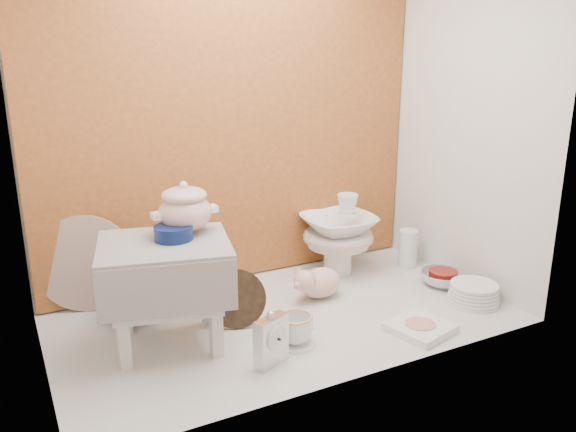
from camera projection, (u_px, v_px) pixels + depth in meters
The scene contains 17 objects.
ground at pixel (286, 318), 2.33m from camera, with size 1.80×1.80×0.00m, color silver.
niche_shell at pixel (264, 79), 2.22m from camera, with size 1.86×1.03×1.53m.
step_stool at pixel (167, 294), 2.07m from camera, with size 0.45×0.39×0.39m, color silver, non-canonical shape.
soup_tureen at pixel (185, 207), 2.09m from camera, with size 0.23×0.23×0.19m, color white, non-canonical shape.
cobalt_bowl at pixel (174, 233), 2.04m from camera, with size 0.14×0.14×0.05m, color #0A174C.
floral_platter at pixel (85, 264), 2.35m from camera, with size 0.40×0.05×0.40m, color silver, non-canonical shape.
blue_white_vase at pixel (134, 288), 2.30m from camera, with size 0.24×0.24×0.25m, color white.
lacquer_tray at pixel (236, 299), 2.23m from camera, with size 0.23×0.08×0.23m, color black, non-canonical shape.
mantel_clock at pixel (271, 339), 1.96m from camera, with size 0.13×0.05×0.20m, color silver.
plush_pig at pixel (320, 282), 2.49m from camera, with size 0.24×0.17×0.15m, color beige.
teacup_saucer at pixel (295, 343), 2.12m from camera, with size 0.15×0.15×0.01m, color white.
gold_rim_teacup at pixel (295, 329), 2.11m from camera, with size 0.13×0.13×0.11m, color white.
lattice_dish at pixel (420, 328), 2.22m from camera, with size 0.21×0.21×0.03m, color white.
dinner_plate_stack at pixel (474, 293), 2.45m from camera, with size 0.22×0.22×0.09m, color white.
crystal_bowl at pixel (443, 278), 2.64m from camera, with size 0.20×0.20×0.06m, color silver.
clear_glass_vase at pixel (408, 248), 2.85m from camera, with size 0.09×0.09×0.19m, color silver.
porcelain_tower at pixel (338, 234), 2.75m from camera, with size 0.34×0.34×0.39m, color white, non-canonical shape.
Camera 1 is at (-0.97, -1.88, 1.06)m, focal length 36.05 mm.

